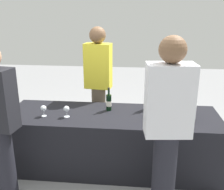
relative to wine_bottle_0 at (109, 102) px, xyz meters
The scene contains 12 objects.
ground_plane 0.85m from the wine_bottle_0, 68.12° to the right, with size 12.00×12.00×0.00m, color gray.
tasting_table 0.49m from the wine_bottle_0, 68.12° to the right, with size 2.61×0.82×0.73m, color black.
wine_bottle_0 is the anchor object (origin of this frame).
wine_bottle_1 0.50m from the wine_bottle_0, ahead, with size 0.07×0.07×0.33m.
wine_bottle_2 0.71m from the wine_bottle_0, ahead, with size 0.07×0.07×0.32m.
wine_bottle_3 0.94m from the wine_bottle_0, ahead, with size 0.08×0.08×0.31m.
wine_glass_0 0.81m from the wine_bottle_0, 160.10° to the right, with size 0.07×0.07×0.14m.
wine_glass_1 0.55m from the wine_bottle_0, 150.71° to the right, with size 0.07×0.07×0.14m.
wine_glass_2 0.89m from the wine_bottle_0, 14.32° to the right, with size 0.07×0.07×0.13m.
ice_bucket 0.96m from the wine_bottle_0, 10.52° to the right, with size 0.20×0.20×0.19m, color silver.
server_pouring 0.61m from the wine_bottle_0, 111.25° to the left, with size 0.40×0.25×1.73m.
guest_1 1.11m from the wine_bottle_0, 54.76° to the right, with size 0.44×0.27×1.76m.
Camera 1 is at (0.30, -2.99, 1.98)m, focal length 42.43 mm.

